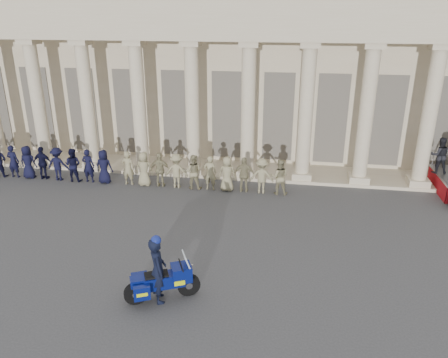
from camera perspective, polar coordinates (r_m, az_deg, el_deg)
ground at (r=14.24m, az=-6.19°, el=-10.91°), size 90.00×90.00×0.00m
building at (r=26.72m, az=2.05°, el=14.68°), size 40.00×12.50×9.00m
officer_rank at (r=21.33m, az=-17.85°, el=1.70°), size 18.94×0.60×1.59m
motorcycle at (r=12.42m, az=-7.99°, el=-13.04°), size 1.98×1.30×1.36m
rider at (r=12.19m, az=-8.64°, el=-11.54°), size 0.71×0.83×2.01m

